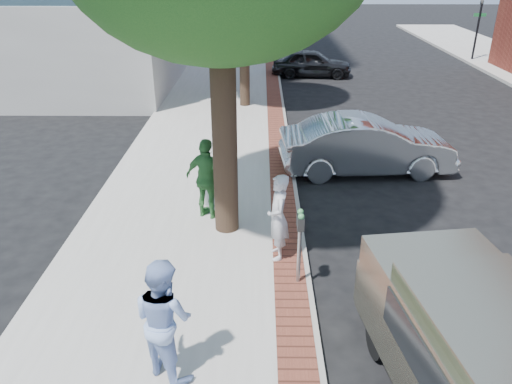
{
  "coord_description": "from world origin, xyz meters",
  "views": [
    {
      "loc": [
        0.14,
        -7.79,
        5.65
      ],
      "look_at": [
        0.05,
        1.55,
        1.2
      ],
      "focal_mm": 35.0,
      "sensor_mm": 36.0,
      "label": 1
    }
  ],
  "objects_px": {
    "person_green": "(207,179)",
    "van": "(487,367)",
    "person_gray": "(278,217)",
    "person_officer": "(164,318)",
    "sedan_silver": "(367,145)",
    "parking_meter": "(300,232)",
    "bg_car": "(312,63)"
  },
  "relations": [
    {
      "from": "person_green",
      "to": "bg_car",
      "type": "bearing_deg",
      "value": -77.3
    },
    {
      "from": "person_green",
      "to": "person_officer",
      "type": "bearing_deg",
      "value": 114.67
    },
    {
      "from": "person_green",
      "to": "bg_car",
      "type": "height_order",
      "value": "person_green"
    },
    {
      "from": "van",
      "to": "person_officer",
      "type": "bearing_deg",
      "value": 161.68
    },
    {
      "from": "person_gray",
      "to": "person_officer",
      "type": "distance_m",
      "value": 3.49
    },
    {
      "from": "person_officer",
      "to": "van",
      "type": "distance_m",
      "value": 4.25
    },
    {
      "from": "person_gray",
      "to": "van",
      "type": "height_order",
      "value": "person_gray"
    },
    {
      "from": "person_officer",
      "to": "bg_car",
      "type": "distance_m",
      "value": 20.65
    },
    {
      "from": "person_gray",
      "to": "parking_meter",
      "type": "bearing_deg",
      "value": 16.76
    },
    {
      "from": "person_officer",
      "to": "person_green",
      "type": "distance_m",
      "value": 4.76
    },
    {
      "from": "parking_meter",
      "to": "sedan_silver",
      "type": "distance_m",
      "value": 6.07
    },
    {
      "from": "person_officer",
      "to": "person_green",
      "type": "xyz_separation_m",
      "value": [
        0.14,
        4.76,
        0.0
      ]
    },
    {
      "from": "person_officer",
      "to": "sedan_silver",
      "type": "distance_m",
      "value": 8.93
    },
    {
      "from": "sedan_silver",
      "to": "van",
      "type": "xyz_separation_m",
      "value": [
        -0.16,
        -8.58,
        0.21
      ]
    },
    {
      "from": "parking_meter",
      "to": "sedan_silver",
      "type": "bearing_deg",
      "value": 67.8
    },
    {
      "from": "person_officer",
      "to": "bg_car",
      "type": "xyz_separation_m",
      "value": [
        3.92,
        20.27,
        -0.41
      ]
    },
    {
      "from": "person_green",
      "to": "van",
      "type": "xyz_separation_m",
      "value": [
        4.03,
        -5.53,
        -0.09
      ]
    },
    {
      "from": "person_green",
      "to": "bg_car",
      "type": "xyz_separation_m",
      "value": [
        3.78,
        15.51,
        -0.41
      ]
    },
    {
      "from": "sedan_silver",
      "to": "van",
      "type": "height_order",
      "value": "van"
    },
    {
      "from": "person_gray",
      "to": "person_officer",
      "type": "bearing_deg",
      "value": -34.72
    },
    {
      "from": "person_green",
      "to": "van",
      "type": "height_order",
      "value": "person_green"
    },
    {
      "from": "parking_meter",
      "to": "person_gray",
      "type": "bearing_deg",
      "value": 112.63
    },
    {
      "from": "person_gray",
      "to": "person_green",
      "type": "distance_m",
      "value": 2.3
    },
    {
      "from": "parking_meter",
      "to": "person_gray",
      "type": "xyz_separation_m",
      "value": [
        -0.36,
        0.86,
        -0.17
      ]
    },
    {
      "from": "sedan_silver",
      "to": "person_officer",
      "type": "bearing_deg",
      "value": 146.61
    },
    {
      "from": "person_gray",
      "to": "bg_car",
      "type": "xyz_separation_m",
      "value": [
        2.24,
        17.21,
        -0.36
      ]
    },
    {
      "from": "person_gray",
      "to": "van",
      "type": "distance_m",
      "value": 4.57
    },
    {
      "from": "bg_car",
      "to": "van",
      "type": "xyz_separation_m",
      "value": [
        0.25,
        -21.04,
        0.32
      ]
    },
    {
      "from": "parking_meter",
      "to": "person_green",
      "type": "relative_size",
      "value": 0.78
    },
    {
      "from": "person_gray",
      "to": "bg_car",
      "type": "relative_size",
      "value": 0.44
    },
    {
      "from": "parking_meter",
      "to": "person_green",
      "type": "bearing_deg",
      "value": 126.49
    },
    {
      "from": "parking_meter",
      "to": "bg_car",
      "type": "distance_m",
      "value": 18.18
    }
  ]
}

